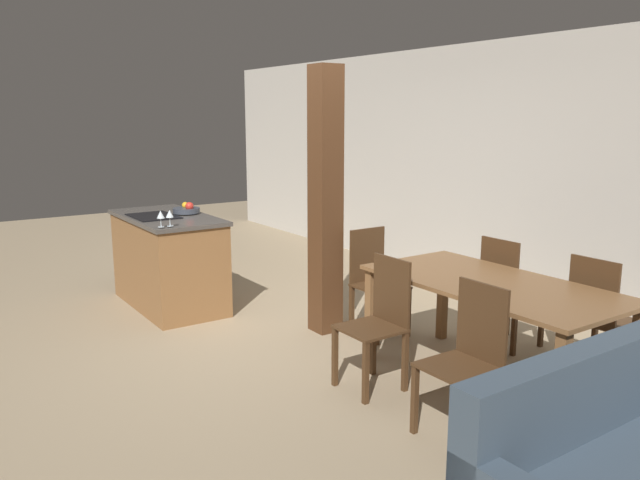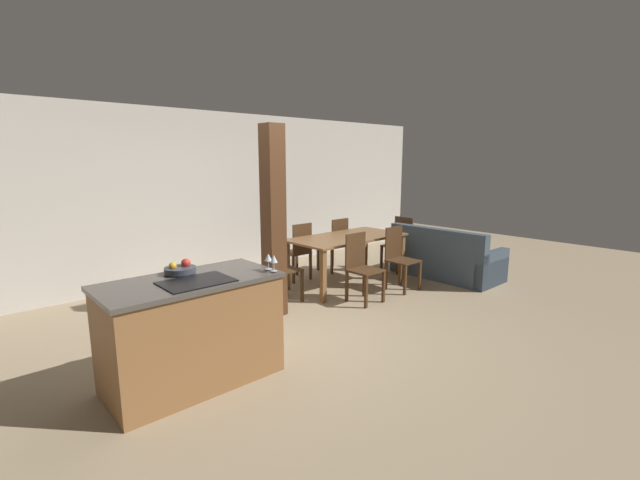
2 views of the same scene
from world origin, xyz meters
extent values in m
plane|color=#9E896B|center=(0.00, 0.00, 0.00)|extent=(16.00, 16.00, 0.00)
cube|color=beige|center=(0.00, 2.85, 1.35)|extent=(11.20, 0.08, 2.70)
cube|color=olive|center=(-1.36, -0.33, 0.45)|extent=(1.43, 0.71, 0.90)
cube|color=#4C4742|center=(-1.36, -0.33, 0.92)|extent=(1.47, 0.75, 0.04)
cube|color=black|center=(-1.36, -0.46, 0.94)|extent=(0.56, 0.40, 0.01)
cylinder|color=#383D47|center=(-1.34, -0.12, 0.97)|extent=(0.27, 0.27, 0.05)
sphere|color=red|center=(-1.28, -0.11, 1.02)|extent=(0.08, 0.08, 0.08)
sphere|color=gold|center=(-1.40, -0.11, 1.02)|extent=(0.07, 0.07, 0.07)
cylinder|color=silver|center=(-0.70, -0.63, 0.95)|extent=(0.06, 0.06, 0.00)
cylinder|color=silver|center=(-0.70, -0.63, 0.99)|extent=(0.01, 0.01, 0.08)
cone|color=silver|center=(-0.70, -0.63, 1.06)|extent=(0.07, 0.07, 0.07)
cylinder|color=silver|center=(-0.70, -0.54, 0.95)|extent=(0.06, 0.06, 0.00)
cylinder|color=silver|center=(-0.70, -0.54, 0.99)|extent=(0.01, 0.01, 0.08)
cone|color=silver|center=(-0.70, -0.54, 1.06)|extent=(0.07, 0.07, 0.07)
cube|color=brown|center=(1.77, 0.88, 0.75)|extent=(1.86, 0.93, 0.03)
cube|color=brown|center=(0.91, 0.48, 0.37)|extent=(0.07, 0.07, 0.74)
cube|color=brown|center=(2.63, 0.48, 0.37)|extent=(0.07, 0.07, 0.74)
cube|color=brown|center=(0.91, 1.28, 0.37)|extent=(0.07, 0.07, 0.74)
cube|color=brown|center=(2.63, 1.28, 0.37)|extent=(0.07, 0.07, 0.74)
cube|color=#472D19|center=(1.35, 0.11, 0.45)|extent=(0.40, 0.40, 0.02)
cube|color=#472D19|center=(1.35, 0.30, 0.70)|extent=(0.38, 0.02, 0.48)
cube|color=#472D19|center=(1.18, -0.06, 0.22)|extent=(0.04, 0.04, 0.44)
cube|color=#472D19|center=(1.53, -0.06, 0.22)|extent=(0.04, 0.04, 0.44)
cube|color=#472D19|center=(1.18, 0.29, 0.22)|extent=(0.04, 0.04, 0.44)
cube|color=#472D19|center=(1.53, 0.29, 0.22)|extent=(0.04, 0.04, 0.44)
cube|color=#472D19|center=(2.19, 0.11, 0.45)|extent=(0.40, 0.40, 0.02)
cube|color=#472D19|center=(2.19, 0.30, 0.70)|extent=(0.38, 0.02, 0.48)
cube|color=#472D19|center=(2.01, -0.06, 0.22)|extent=(0.04, 0.04, 0.44)
cube|color=#472D19|center=(2.37, -0.06, 0.22)|extent=(0.04, 0.04, 0.44)
cube|color=#472D19|center=(2.01, 0.29, 0.22)|extent=(0.04, 0.04, 0.44)
cube|color=#472D19|center=(2.37, 0.29, 0.22)|extent=(0.04, 0.04, 0.44)
cube|color=#472D19|center=(1.35, 1.65, 0.45)|extent=(0.40, 0.40, 0.02)
cube|color=#472D19|center=(1.35, 1.46, 0.70)|extent=(0.38, 0.02, 0.48)
cube|color=#472D19|center=(1.53, 1.82, 0.22)|extent=(0.04, 0.04, 0.44)
cube|color=#472D19|center=(1.18, 1.82, 0.22)|extent=(0.04, 0.04, 0.44)
cube|color=#472D19|center=(1.53, 1.47, 0.22)|extent=(0.04, 0.04, 0.44)
cube|color=#472D19|center=(1.18, 1.47, 0.22)|extent=(0.04, 0.04, 0.44)
cube|color=#472D19|center=(2.19, 1.65, 0.45)|extent=(0.40, 0.40, 0.02)
cube|color=#472D19|center=(2.19, 1.46, 0.70)|extent=(0.38, 0.02, 0.48)
cube|color=#472D19|center=(2.37, 1.82, 0.22)|extent=(0.04, 0.04, 0.44)
cube|color=#472D19|center=(2.01, 1.82, 0.22)|extent=(0.04, 0.04, 0.44)
cube|color=#472D19|center=(2.37, 1.47, 0.22)|extent=(0.04, 0.04, 0.44)
cube|color=#472D19|center=(2.01, 1.47, 0.22)|extent=(0.04, 0.04, 0.44)
cube|color=#472D19|center=(0.54, 0.88, 0.45)|extent=(0.40, 0.40, 0.02)
cube|color=#472D19|center=(0.35, 0.88, 0.70)|extent=(0.02, 0.38, 0.48)
cube|color=#472D19|center=(0.72, 0.70, 0.22)|extent=(0.04, 0.04, 0.44)
cube|color=#472D19|center=(0.72, 1.06, 0.22)|extent=(0.04, 0.04, 0.44)
cube|color=#472D19|center=(0.37, 0.70, 0.22)|extent=(0.04, 0.04, 0.44)
cube|color=#472D19|center=(0.37, 1.06, 0.22)|extent=(0.04, 0.04, 0.44)
cube|color=#472D19|center=(2.82, 0.70, 0.22)|extent=(0.04, 0.04, 0.44)
cube|color=#3D4C5B|center=(3.02, 0.10, 0.63)|extent=(0.17, 1.71, 0.43)
cube|color=#4C2D19|center=(0.16, 0.56, 1.17)|extent=(0.23, 0.23, 2.35)
camera|label=1|loc=(4.60, -2.54, 1.93)|focal=35.00mm
camera|label=2|loc=(-2.86, -3.66, 1.93)|focal=24.00mm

